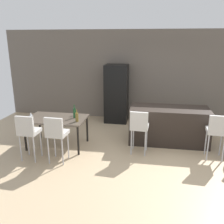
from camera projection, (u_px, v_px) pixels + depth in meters
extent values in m
plane|color=tan|center=(150.00, 155.00, 5.65)|extent=(10.00, 10.00, 0.00)
cube|color=#665B51|center=(154.00, 76.00, 7.88)|extent=(10.00, 0.12, 2.90)
cube|color=black|center=(169.00, 125.00, 6.28)|extent=(1.98, 0.89, 0.92)
cube|color=beige|center=(140.00, 127.00, 5.62)|extent=(0.43, 0.43, 0.08)
cube|color=beige|center=(139.00, 120.00, 5.40)|extent=(0.40, 0.09, 0.36)
cylinder|color=#B2B2B7|center=(133.00, 137.00, 5.90)|extent=(0.03, 0.03, 0.61)
cylinder|color=#B2B2B7|center=(147.00, 138.00, 5.83)|extent=(0.03, 0.03, 0.61)
cylinder|color=#B2B2B7|center=(131.00, 142.00, 5.60)|extent=(0.03, 0.03, 0.61)
cylinder|color=#B2B2B7|center=(145.00, 144.00, 5.53)|extent=(0.03, 0.03, 0.61)
cube|color=beige|center=(216.00, 131.00, 5.35)|extent=(0.42, 0.42, 0.08)
cube|color=beige|center=(219.00, 124.00, 5.13)|extent=(0.40, 0.08, 0.36)
cylinder|color=#B2B2B7|center=(206.00, 142.00, 5.63)|extent=(0.03, 0.03, 0.61)
cylinder|color=#B2B2B7|center=(220.00, 143.00, 5.57)|extent=(0.03, 0.03, 0.61)
cylinder|color=#B2B2B7|center=(208.00, 148.00, 5.33)|extent=(0.03, 0.03, 0.61)
cylinder|color=#B2B2B7|center=(223.00, 149.00, 5.27)|extent=(0.03, 0.03, 0.61)
cube|color=#4C4238|center=(57.00, 119.00, 5.96)|extent=(1.43, 0.91, 0.04)
cylinder|color=black|center=(40.00, 126.00, 6.54)|extent=(0.05, 0.05, 0.70)
cylinder|color=black|center=(87.00, 129.00, 6.34)|extent=(0.05, 0.05, 0.70)
cylinder|color=black|center=(25.00, 137.00, 5.80)|extent=(0.05, 0.05, 0.70)
cylinder|color=black|center=(78.00, 141.00, 5.59)|extent=(0.05, 0.05, 0.70)
cube|color=beige|center=(30.00, 132.00, 5.32)|extent=(0.41, 0.41, 0.08)
cube|color=beige|center=(24.00, 125.00, 5.10)|extent=(0.40, 0.07, 0.36)
cylinder|color=#B2B2B7|center=(28.00, 143.00, 5.60)|extent=(0.03, 0.03, 0.61)
cylinder|color=#B2B2B7|center=(41.00, 144.00, 5.54)|extent=(0.03, 0.03, 0.61)
cylinder|color=#B2B2B7|center=(21.00, 148.00, 5.30)|extent=(0.03, 0.03, 0.61)
cylinder|color=#B2B2B7|center=(34.00, 150.00, 5.24)|extent=(0.03, 0.03, 0.61)
cube|color=beige|center=(58.00, 133.00, 5.22)|extent=(0.42, 0.42, 0.08)
cube|color=beige|center=(53.00, 126.00, 4.99)|extent=(0.40, 0.08, 0.36)
cylinder|color=#B2B2B7|center=(55.00, 144.00, 5.50)|extent=(0.03, 0.03, 0.61)
cylinder|color=#B2B2B7|center=(68.00, 146.00, 5.43)|extent=(0.03, 0.03, 0.61)
cylinder|color=#B2B2B7|center=(49.00, 150.00, 5.20)|extent=(0.03, 0.03, 0.61)
cylinder|color=#B2B2B7|center=(63.00, 152.00, 5.13)|extent=(0.03, 0.03, 0.61)
cylinder|color=brown|center=(77.00, 117.00, 5.66)|extent=(0.07, 0.07, 0.21)
cylinder|color=brown|center=(77.00, 111.00, 5.62)|extent=(0.03, 0.03, 0.08)
cylinder|color=#194723|center=(75.00, 113.00, 5.93)|extent=(0.07, 0.07, 0.24)
cylinder|color=#194723|center=(74.00, 107.00, 5.88)|extent=(0.02, 0.02, 0.09)
cylinder|color=silver|center=(74.00, 115.00, 6.14)|extent=(0.06, 0.06, 0.00)
cylinder|color=silver|center=(74.00, 114.00, 6.13)|extent=(0.01, 0.01, 0.08)
cone|color=silver|center=(74.00, 111.00, 6.10)|extent=(0.07, 0.07, 0.09)
cylinder|color=silver|center=(31.00, 119.00, 5.85)|extent=(0.06, 0.06, 0.00)
cylinder|color=silver|center=(31.00, 117.00, 5.84)|extent=(0.01, 0.01, 0.08)
cone|color=silver|center=(31.00, 114.00, 5.82)|extent=(0.07, 0.07, 0.09)
cube|color=black|center=(117.00, 94.00, 7.80)|extent=(0.72, 0.68, 1.84)
cylinder|color=#38383D|center=(205.00, 122.00, 7.58)|extent=(0.24, 0.24, 0.22)
sphere|color=#2D6B33|center=(205.00, 114.00, 7.50)|extent=(0.33, 0.33, 0.33)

